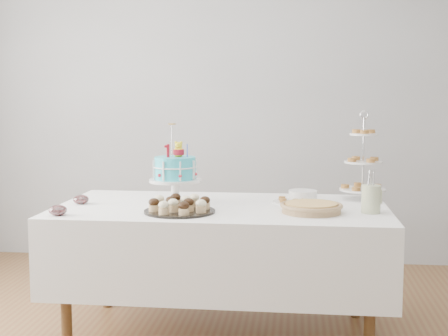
# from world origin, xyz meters

# --- Properties ---
(walls) EXTENTS (5.04, 4.04, 2.70)m
(walls) POSITION_xyz_m (0.00, 0.00, 1.35)
(walls) COLOR #939598
(walls) RESTS_ON floor
(table) EXTENTS (1.92, 1.02, 0.77)m
(table) POSITION_xyz_m (0.00, 0.30, 0.54)
(table) COLOR white
(table) RESTS_ON floor
(birthday_cake) EXTENTS (0.31, 0.31, 0.48)m
(birthday_cake) POSITION_xyz_m (-0.29, 0.36, 0.90)
(birthday_cake) COLOR white
(birthday_cake) RESTS_ON table
(cupcake_tray) EXTENTS (0.39, 0.39, 0.09)m
(cupcake_tray) POSITION_xyz_m (-0.21, 0.07, 0.81)
(cupcake_tray) COLOR black
(cupcake_tray) RESTS_ON table
(pie) EXTENTS (0.34, 0.34, 0.05)m
(pie) POSITION_xyz_m (0.52, 0.14, 0.80)
(pie) COLOR tan
(pie) RESTS_ON table
(tiered_stand) EXTENTS (0.28, 0.28, 0.55)m
(tiered_stand) POSITION_xyz_m (0.84, 0.64, 1.00)
(tiered_stand) COLOR silver
(tiered_stand) RESTS_ON table
(plate_stack) EXTENTS (0.17, 0.17, 0.07)m
(plate_stack) POSITION_xyz_m (0.47, 0.52, 0.80)
(plate_stack) COLOR white
(plate_stack) RESTS_ON table
(pastry_plate) EXTENTS (0.23, 0.23, 0.03)m
(pastry_plate) POSITION_xyz_m (0.40, 0.44, 0.78)
(pastry_plate) COLOR white
(pastry_plate) RESTS_ON table
(jam_bowl_a) EXTENTS (0.10, 0.10, 0.06)m
(jam_bowl_a) POSITION_xyz_m (-0.84, -0.10, 0.80)
(jam_bowl_a) COLOR silver
(jam_bowl_a) RESTS_ON table
(jam_bowl_b) EXTENTS (0.09, 0.09, 0.06)m
(jam_bowl_b) POSITION_xyz_m (-0.84, 0.27, 0.80)
(jam_bowl_b) COLOR silver
(jam_bowl_b) RESTS_ON table
(utensil_pitcher) EXTENTS (0.11, 0.10, 0.23)m
(utensil_pitcher) POSITION_xyz_m (0.84, 0.18, 0.85)
(utensil_pitcher) COLOR beige
(utensil_pitcher) RESTS_ON table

